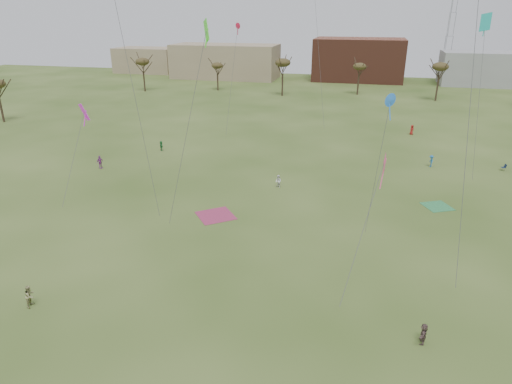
# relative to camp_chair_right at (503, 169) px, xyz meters

# --- Properties ---
(ground) EXTENTS (260.00, 260.00, 0.00)m
(ground) POSITION_rel_camp_chair_right_xyz_m (-26.59, -40.18, -0.26)
(ground) COLOR #314C18
(ground) RESTS_ON ground
(spectator_fore_b) EXTENTS (0.72, 0.88, 1.65)m
(spectator_fore_b) POSITION_rel_camp_chair_right_xyz_m (-40.21, -39.75, 0.56)
(spectator_fore_b) COLOR #989661
(spectator_fore_b) RESTS_ON ground
(spectator_fore_c) EXTENTS (0.69, 1.40, 1.45)m
(spectator_fore_c) POSITION_rel_camp_chair_right_xyz_m (-13.55, -37.20, 0.47)
(spectator_fore_c) COLOR brown
(spectator_fore_c) RESTS_ON ground
(spectator_mid_d) EXTENTS (0.74, 1.11, 1.76)m
(spectator_mid_d) POSITION_rel_camp_chair_right_xyz_m (-51.94, -11.87, 0.62)
(spectator_mid_d) COLOR #9D419D
(spectator_mid_d) RESTS_ON ground
(spectator_mid_e) EXTENTS (0.94, 0.93, 1.53)m
(spectator_mid_e) POSITION_rel_camp_chair_right_xyz_m (-27.58, -13.01, 0.51)
(spectator_mid_e) COLOR white
(spectator_mid_e) RESTS_ON ground
(flyer_far_a) EXTENTS (1.01, 1.39, 1.45)m
(flyer_far_a) POSITION_rel_camp_chair_right_xyz_m (-47.59, -2.30, 0.46)
(flyer_far_a) COLOR #257135
(flyer_far_a) RESTS_ON ground
(flyer_far_b) EXTENTS (0.92, 0.95, 1.64)m
(flyer_far_b) POSITION_rel_camp_chair_right_xyz_m (-10.35, 16.42, 0.56)
(flyer_far_b) COLOR maroon
(flyer_far_b) RESTS_ON ground
(flyer_far_c) EXTENTS (0.71, 1.10, 1.61)m
(flyer_far_c) POSITION_rel_camp_chair_right_xyz_m (-9.13, -0.64, 0.54)
(flyer_far_c) COLOR #22659F
(flyer_far_c) RESTS_ON ground
(blanket_plum) EXTENTS (4.89, 4.89, 0.03)m
(blanket_plum) POSITION_rel_camp_chair_right_xyz_m (-32.29, -22.31, -0.26)
(blanket_plum) COLOR #A5335A
(blanket_plum) RESTS_ON ground
(blanket_olive) EXTENTS (3.61, 3.61, 0.03)m
(blanket_olive) POSITION_rel_camp_chair_right_xyz_m (-9.88, -14.43, -0.26)
(blanket_olive) COLOR #348F50
(blanket_olive) RESTS_ON ground
(camp_chair_right) EXTENTS (0.65, 0.62, 0.87)m
(camp_chair_right) POSITION_rel_camp_chair_right_xyz_m (0.00, 0.00, 0.00)
(camp_chair_right) COLOR #15233B
(camp_chair_right) RESTS_ON ground
(tree_line) EXTENTS (117.44, 49.32, 8.91)m
(tree_line) POSITION_rel_camp_chair_right_xyz_m (-29.43, 38.95, 6.83)
(tree_line) COLOR #3A2B1E
(tree_line) RESTS_ON ground
(building_tan) EXTENTS (32.00, 14.00, 10.00)m
(building_tan) POSITION_rel_camp_chair_right_xyz_m (-61.59, 74.82, 4.74)
(building_tan) COLOR #937F60
(building_tan) RESTS_ON ground
(building_brick) EXTENTS (26.00, 16.00, 12.00)m
(building_brick) POSITION_rel_camp_chair_right_xyz_m (-21.59, 79.82, 5.74)
(building_brick) COLOR brown
(building_brick) RESTS_ON ground
(building_grey) EXTENTS (24.00, 12.00, 9.00)m
(building_grey) POSITION_rel_camp_chair_right_xyz_m (13.41, 77.82, 4.24)
(building_grey) COLOR gray
(building_grey) RESTS_ON ground
(building_tan_west) EXTENTS (20.00, 12.00, 8.00)m
(building_tan_west) POSITION_rel_camp_chair_right_xyz_m (-91.59, 81.82, 3.74)
(building_tan_west) COLOR #937F60
(building_tan_west) RESTS_ON ground
(radio_tower) EXTENTS (1.51, 1.72, 41.00)m
(radio_tower) POSITION_rel_camp_chair_right_xyz_m (3.41, 84.82, 18.95)
(radio_tower) COLOR #9EA3A8
(radio_tower) RESTS_ON ground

